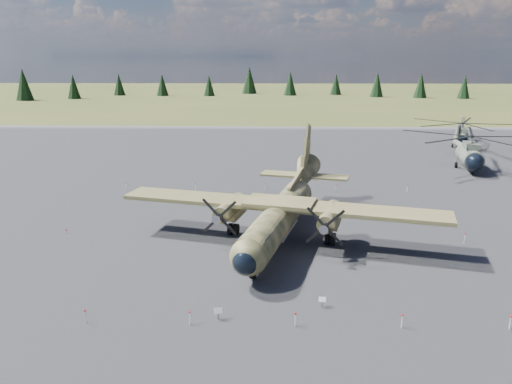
{
  "coord_description": "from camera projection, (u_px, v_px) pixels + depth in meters",
  "views": [
    {
      "loc": [
        0.5,
        -38.84,
        14.8
      ],
      "look_at": [
        -0.68,
        2.0,
        3.67
      ],
      "focal_mm": 35.0,
      "sensor_mm": 36.0,
      "label": 1
    }
  ],
  "objects": [
    {
      "name": "info_placard_left",
      "position": [
        218.0,
        312.0,
        28.86
      ],
      "size": [
        0.52,
        0.3,
        0.76
      ],
      "rotation": [
        0.0,
        0.0,
        0.21
      ],
      "color": "gray",
      "rests_on": "ground"
    },
    {
      "name": "helicopter_mid",
      "position": [
        462.0,
        130.0,
        81.6
      ],
      "size": [
        22.31,
        22.31,
        4.42
      ],
      "rotation": [
        0.0,
        0.0,
        -0.35
      ],
      "color": "#636759",
      "rests_on": "ground"
    },
    {
      "name": "info_placard_right",
      "position": [
        322.0,
        300.0,
        30.31
      ],
      "size": [
        0.46,
        0.23,
        0.7
      ],
      "rotation": [
        0.0,
        0.0,
        -0.1
      ],
      "color": "gray",
      "rests_on": "ground"
    },
    {
      "name": "barrier_fence",
      "position": [
        258.0,
        235.0,
        41.17
      ],
      "size": [
        33.12,
        29.62,
        0.85
      ],
      "color": "silver",
      "rests_on": "ground"
    },
    {
      "name": "treeline",
      "position": [
        227.0,
        200.0,
        36.06
      ],
      "size": [
        336.04,
        344.79,
        10.98
      ],
      "color": "black",
      "rests_on": "ground"
    },
    {
      "name": "ground",
      "position": [
        263.0,
        241.0,
        41.37
      ],
      "size": [
        500.0,
        500.0,
        0.0
      ],
      "primitive_type": "plane",
      "color": "brown",
      "rests_on": "ground"
    },
    {
      "name": "transport_plane",
      "position": [
        282.0,
        209.0,
        41.5
      ],
      "size": [
        26.65,
        23.86,
        8.85
      ],
      "rotation": [
        0.0,
        0.0,
        -0.25
      ],
      "color": "#31381E",
      "rests_on": "ground"
    },
    {
      "name": "apron",
      "position": [
        265.0,
        206.0,
        51.01
      ],
      "size": [
        120.0,
        120.0,
        0.04
      ],
      "primitive_type": "cube",
      "color": "#535358",
      "rests_on": "ground"
    },
    {
      "name": "helicopter_near",
      "position": [
        471.0,
        145.0,
        66.29
      ],
      "size": [
        21.99,
        23.51,
        4.78
      ],
      "rotation": [
        0.0,
        0.0,
        -0.19
      ],
      "color": "#636759",
      "rests_on": "ground"
    }
  ]
}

